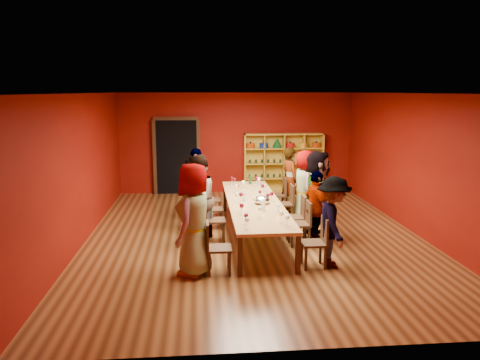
# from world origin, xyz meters

# --- Properties ---
(room_shell) EXTENTS (7.10, 9.10, 3.04)m
(room_shell) POSITION_xyz_m (0.00, 0.00, 1.50)
(room_shell) COLOR #533016
(room_shell) RESTS_ON ground
(tasting_table) EXTENTS (1.10, 4.50, 0.75)m
(tasting_table) POSITION_xyz_m (0.00, 0.00, 0.70)
(tasting_table) COLOR tan
(tasting_table) RESTS_ON ground
(doorway) EXTENTS (1.40, 0.17, 2.30)m
(doorway) POSITION_xyz_m (-1.80, 4.43, 1.12)
(doorway) COLOR black
(doorway) RESTS_ON ground
(shelving_unit) EXTENTS (2.40, 0.40, 1.80)m
(shelving_unit) POSITION_xyz_m (1.40, 4.32, 0.98)
(shelving_unit) COLOR gold
(shelving_unit) RESTS_ON ground
(chair_person_left_0) EXTENTS (0.42, 0.42, 0.89)m
(chair_person_left_0) POSITION_xyz_m (-0.91, -1.99, 0.50)
(chair_person_left_0) COLOR black
(chair_person_left_0) RESTS_ON ground
(person_left_0) EXTENTS (0.81, 1.04, 1.89)m
(person_left_0) POSITION_xyz_m (-1.24, -1.99, 0.94)
(person_left_0) COLOR #C98793
(person_left_0) RESTS_ON ground
(chair_person_left_2) EXTENTS (0.42, 0.42, 0.89)m
(chair_person_left_2) POSITION_xyz_m (-0.91, -0.25, 0.50)
(chair_person_left_2) COLOR black
(chair_person_left_2) RESTS_ON ground
(person_left_2) EXTENTS (0.69, 0.97, 1.80)m
(person_left_2) POSITION_xyz_m (-1.18, -0.25, 0.90)
(person_left_2) COLOR #608CC5
(person_left_2) RESTS_ON ground
(chair_person_left_3) EXTENTS (0.42, 0.42, 0.89)m
(chair_person_left_3) POSITION_xyz_m (-0.91, 0.68, 0.50)
(chair_person_left_3) COLOR black
(chair_person_left_3) RESTS_ON ground
(person_left_3) EXTENTS (0.62, 1.11, 1.61)m
(person_left_3) POSITION_xyz_m (-1.24, 0.68, 0.81)
(person_left_3) COLOR #4D4E52
(person_left_3) RESTS_ON ground
(chair_person_left_4) EXTENTS (0.42, 0.42, 0.89)m
(chair_person_left_4) POSITION_xyz_m (-0.91, 1.56, 0.50)
(chair_person_left_4) COLOR black
(chair_person_left_4) RESTS_ON ground
(person_left_4) EXTENTS (0.48, 1.01, 1.71)m
(person_left_4) POSITION_xyz_m (-1.20, 1.56, 0.86)
(person_left_4) COLOR #5C7FBE
(person_left_4) RESTS_ON ground
(chair_person_right_0) EXTENTS (0.42, 0.42, 0.89)m
(chair_person_right_0) POSITION_xyz_m (0.91, -1.86, 0.50)
(chair_person_right_0) COLOR black
(chair_person_right_0) RESTS_ON ground
(person_right_0) EXTENTS (0.52, 1.07, 1.61)m
(person_right_0) POSITION_xyz_m (1.17, -1.86, 0.80)
(person_right_0) COLOR #5D81C1
(person_right_0) RESTS_ON ground
(chair_person_right_1) EXTENTS (0.42, 0.42, 0.89)m
(chair_person_right_1) POSITION_xyz_m (0.91, -0.67, 0.50)
(chair_person_right_1) COLOR black
(chair_person_right_1) RESTS_ON ground
(person_right_1) EXTENTS (0.60, 0.95, 1.50)m
(person_right_1) POSITION_xyz_m (1.17, -0.67, 0.75)
(person_right_1) COLOR white
(person_right_1) RESTS_ON ground
(chair_person_right_2) EXTENTS (0.42, 0.42, 0.89)m
(chair_person_right_2) POSITION_xyz_m (0.91, -0.17, 0.50)
(chair_person_right_2) COLOR black
(chair_person_right_2) RESTS_ON ground
(person_right_2) EXTENTS (0.49, 1.71, 1.85)m
(person_right_2) POSITION_xyz_m (1.31, -0.17, 0.92)
(person_right_2) COLOR pink
(person_right_2) RESTS_ON ground
(chair_person_right_3) EXTENTS (0.42, 0.42, 0.89)m
(chair_person_right_3) POSITION_xyz_m (0.91, 1.02, 0.50)
(chair_person_right_3) COLOR black
(chair_person_right_3) RESTS_ON ground
(person_right_3) EXTENTS (0.47, 0.84, 1.70)m
(person_right_3) POSITION_xyz_m (1.32, 1.02, 0.85)
(person_right_3) COLOR #535358
(person_right_3) RESTS_ON ground
(chair_person_right_4) EXTENTS (0.42, 0.42, 0.89)m
(chair_person_right_4) POSITION_xyz_m (0.91, 1.99, 0.50)
(chair_person_right_4) COLOR black
(chair_person_right_4) RESTS_ON ground
(person_right_4) EXTENTS (0.60, 0.70, 1.65)m
(person_right_4) POSITION_xyz_m (1.16, 1.99, 0.83)
(person_right_4) COLOR beige
(person_right_4) RESTS_ON ground
(wine_glass_0) EXTENTS (0.08, 0.08, 0.20)m
(wine_glass_0) POSITION_xyz_m (-0.34, -1.65, 0.89)
(wine_glass_0) COLOR white
(wine_glass_0) RESTS_ON tasting_table
(wine_glass_1) EXTENTS (0.08, 0.08, 0.19)m
(wine_glass_1) POSITION_xyz_m (-0.27, 1.77, 0.89)
(wine_glass_1) COLOR white
(wine_glass_1) RESTS_ON tasting_table
(wine_glass_2) EXTENTS (0.08, 0.08, 0.21)m
(wine_glass_2) POSITION_xyz_m (-0.33, 1.84, 0.90)
(wine_glass_2) COLOR white
(wine_glass_2) RESTS_ON tasting_table
(wine_glass_3) EXTENTS (0.09, 0.09, 0.21)m
(wine_glass_3) POSITION_xyz_m (-0.35, -0.99, 0.90)
(wine_glass_3) COLOR white
(wine_glass_3) RESTS_ON tasting_table
(wine_glass_4) EXTENTS (0.07, 0.07, 0.18)m
(wine_glass_4) POSITION_xyz_m (-0.34, -0.76, 0.88)
(wine_glass_4) COLOR white
(wine_glass_4) RESTS_ON tasting_table
(wine_glass_5) EXTENTS (0.07, 0.07, 0.18)m
(wine_glass_5) POSITION_xyz_m (-0.26, 1.00, 0.88)
(wine_glass_5) COLOR white
(wine_glass_5) RESTS_ON tasting_table
(wine_glass_6) EXTENTS (0.07, 0.07, 0.18)m
(wine_glass_6) POSITION_xyz_m (0.35, -0.85, 0.88)
(wine_glass_6) COLOR white
(wine_glass_6) RESTS_ON tasting_table
(wine_glass_7) EXTENTS (0.08, 0.08, 0.21)m
(wine_glass_7) POSITION_xyz_m (0.28, 1.84, 0.90)
(wine_glass_7) COLOR white
(wine_glass_7) RESTS_ON tasting_table
(wine_glass_8) EXTENTS (0.08, 0.08, 0.20)m
(wine_glass_8) POSITION_xyz_m (0.28, -0.10, 0.90)
(wine_glass_8) COLOR white
(wine_glass_8) RESTS_ON tasting_table
(wine_glass_9) EXTENTS (0.09, 0.09, 0.22)m
(wine_glass_9) POSITION_xyz_m (0.32, 1.65, 0.91)
(wine_glass_9) COLOR white
(wine_glass_9) RESTS_ON tasting_table
(wine_glass_10) EXTENTS (0.08, 0.08, 0.21)m
(wine_glass_10) POSITION_xyz_m (-0.28, -0.00, 0.90)
(wine_glass_10) COLOR white
(wine_glass_10) RESTS_ON tasting_table
(wine_glass_11) EXTENTS (0.08, 0.08, 0.19)m
(wine_glass_11) POSITION_xyz_m (0.35, 0.93, 0.89)
(wine_glass_11) COLOR white
(wine_glass_11) RESTS_ON tasting_table
(wine_glass_12) EXTENTS (0.07, 0.07, 0.19)m
(wine_glass_12) POSITION_xyz_m (-0.36, 0.09, 0.88)
(wine_glass_12) COLOR white
(wine_glass_12) RESTS_ON tasting_table
(wine_glass_13) EXTENTS (0.07, 0.07, 0.18)m
(wine_glass_13) POSITION_xyz_m (0.16, 0.31, 0.88)
(wine_glass_13) COLOR white
(wine_glass_13) RESTS_ON tasting_table
(wine_glass_14) EXTENTS (0.08, 0.08, 0.20)m
(wine_glass_14) POSITION_xyz_m (0.36, -1.84, 0.90)
(wine_glass_14) COLOR white
(wine_glass_14) RESTS_ON tasting_table
(wine_glass_15) EXTENTS (0.09, 0.09, 0.22)m
(wine_glass_15) POSITION_xyz_m (-0.11, 1.27, 0.91)
(wine_glass_15) COLOR white
(wine_glass_15) RESTS_ON tasting_table
(wine_glass_16) EXTENTS (0.08, 0.08, 0.21)m
(wine_glass_16) POSITION_xyz_m (-0.03, -1.23, 0.90)
(wine_glass_16) COLOR white
(wine_glass_16) RESTS_ON tasting_table
(wine_glass_17) EXTENTS (0.08, 0.08, 0.20)m
(wine_glass_17) POSITION_xyz_m (-0.04, -0.39, 0.89)
(wine_glass_17) COLOR white
(wine_glass_17) RESTS_ON tasting_table
(wine_glass_18) EXTENTS (0.09, 0.09, 0.22)m
(wine_glass_18) POSITION_xyz_m (0.29, -1.64, 0.91)
(wine_glass_18) COLOR white
(wine_glass_18) RESTS_ON tasting_table
(wine_glass_19) EXTENTS (0.09, 0.09, 0.22)m
(wine_glass_19) POSITION_xyz_m (0.30, 0.83, 0.91)
(wine_glass_19) COLOR white
(wine_glass_19) RESTS_ON tasting_table
(wine_glass_20) EXTENTS (0.08, 0.08, 0.20)m
(wine_glass_20) POSITION_xyz_m (-0.31, 0.88, 0.90)
(wine_glass_20) COLOR white
(wine_glass_20) RESTS_ON tasting_table
(wine_glass_21) EXTENTS (0.08, 0.08, 0.21)m
(wine_glass_21) POSITION_xyz_m (0.38, 0.02, 0.90)
(wine_glass_21) COLOR white
(wine_glass_21) RESTS_ON tasting_table
(wine_glass_22) EXTENTS (0.07, 0.07, 0.18)m
(wine_glass_22) POSITION_xyz_m (0.36, -0.97, 0.88)
(wine_glass_22) COLOR white
(wine_glass_22) RESTS_ON tasting_table
(wine_glass_23) EXTENTS (0.08, 0.08, 0.21)m
(wine_glass_23) POSITION_xyz_m (-0.35, -1.95, 0.90)
(wine_glass_23) COLOR white
(wine_glass_23) RESTS_ON tasting_table
(spittoon_bowl) EXTENTS (0.33, 0.33, 0.18)m
(spittoon_bowl) POSITION_xyz_m (0.14, -0.19, 0.83)
(spittoon_bowl) COLOR silver
(spittoon_bowl) RESTS_ON tasting_table
(carafe_a) EXTENTS (0.12, 0.12, 0.23)m
(carafe_a) POSITION_xyz_m (-0.19, 0.05, 0.86)
(carafe_a) COLOR white
(carafe_a) RESTS_ON tasting_table
(carafe_b) EXTENTS (0.11, 0.11, 0.23)m
(carafe_b) POSITION_xyz_m (0.09, -0.76, 0.85)
(carafe_b) COLOR white
(carafe_b) RESTS_ON tasting_table
(wine_bottle) EXTENTS (0.08, 0.08, 0.28)m
(wine_bottle) POSITION_xyz_m (0.13, 1.88, 0.86)
(wine_bottle) COLOR #153A1B
(wine_bottle) RESTS_ON tasting_table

